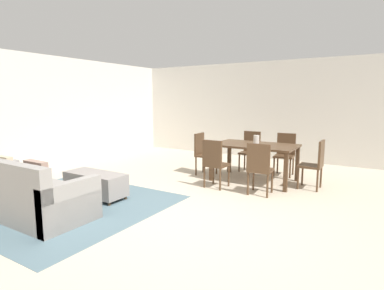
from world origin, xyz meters
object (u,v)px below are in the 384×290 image
object	(u,v)px
ottoman_table	(96,183)
dining_chair_near_right	(259,166)
dining_chair_near_left	(215,161)
dining_chair_far_right	(285,152)
couch	(23,195)
dining_chair_head_west	(203,151)
vase_centerpiece	(256,140)
dining_chair_far_left	(250,149)
dining_chair_head_east	(315,162)
dining_table	(255,149)

from	to	relation	value
ottoman_table	dining_chair_near_right	world-z (taller)	dining_chair_near_right
dining_chair_near_left	ottoman_table	bearing A→B (deg)	-132.90
dining_chair_near_left	dining_chair_far_right	distance (m)	1.93
couch	ottoman_table	distance (m)	1.12
dining_chair_head_west	vase_centerpiece	xyz separation A→B (m)	(1.22, 0.02, 0.33)
dining_chair_far_right	dining_chair_far_left	bearing A→B (deg)	-179.43
dining_chair_head_east	dining_chair_head_west	bearing A→B (deg)	-178.28
couch	dining_chair_far_right	xyz separation A→B (m)	(2.57, 4.40, 0.23)
dining_table	dining_chair_head_west	distance (m)	1.19
dining_chair_near_left	dining_chair_head_east	distance (m)	1.86
dining_chair_near_right	dining_chair_near_left	bearing A→B (deg)	-179.25
couch	dining_chair_head_west	world-z (taller)	dining_chair_head_west
couch	dining_chair_head_east	size ratio (longest dim) A/B	2.35
dining_chair_near_left	dining_chair_near_right	size ratio (longest dim) A/B	1.00
ottoman_table	dining_chair_near_left	world-z (taller)	dining_chair_near_left
dining_chair_head_west	vase_centerpiece	world-z (taller)	vase_centerpiece
dining_chair_head_east	dining_chair_far_right	bearing A→B (deg)	133.35
ottoman_table	dining_chair_head_east	world-z (taller)	dining_chair_head_east
dining_chair_near_left	dining_chair_head_west	xyz separation A→B (m)	(-0.73, 0.84, 0.00)
couch	dining_chair_far_left	bearing A→B (deg)	67.98
dining_table	dining_chair_near_right	xyz separation A→B (m)	(0.42, -0.87, -0.15)
ottoman_table	dining_chair_near_right	size ratio (longest dim) A/B	1.21
dining_chair_far_left	vase_centerpiece	xyz separation A→B (m)	(0.45, -0.87, 0.33)
dining_chair_near_left	dining_chair_head_west	distance (m)	1.11
dining_chair_near_left	dining_chair_head_east	world-z (taller)	same
dining_chair_far_left	vase_centerpiece	world-z (taller)	vase_centerpiece
dining_table	couch	bearing A→B (deg)	-121.67
dining_chair_near_right	dining_chair_head_east	bearing A→B (deg)	50.23
dining_chair_far_right	ottoman_table	bearing A→B (deg)	-124.78
dining_chair_head_east	dining_chair_head_west	world-z (taller)	same
dining_chair_far_right	dining_chair_head_east	bearing A→B (deg)	-46.65
dining_chair_far_right	dining_chair_head_east	size ratio (longest dim) A/B	1.00
dining_chair_near_right	dining_chair_far_right	bearing A→B (deg)	90.95
dining_chair_head_west	vase_centerpiece	size ratio (longest dim) A/B	4.87
dining_chair_near_left	dining_chair_head_west	size ratio (longest dim) A/B	1.00
dining_chair_head_east	dining_chair_head_west	size ratio (longest dim) A/B	1.00
dining_chair_far_left	vase_centerpiece	size ratio (longest dim) A/B	4.87
dining_chair_head_west	dining_chair_near_right	bearing A→B (deg)	-27.50
couch	dining_chair_near_left	distance (m)	3.18
dining_chair_head_west	dining_chair_far_right	bearing A→B (deg)	29.75
dining_table	dining_chair_head_east	world-z (taller)	dining_chair_head_east
couch	ottoman_table	world-z (taller)	couch
dining_table	dining_chair_head_east	distance (m)	1.18
ottoman_table	dining_chair_near_left	distance (m)	2.16
ottoman_table	dining_table	xyz separation A→B (m)	(1.91, 2.45, 0.43)
ottoman_table	dining_chair_head_east	distance (m)	3.96
couch	dining_chair_far_right	bearing A→B (deg)	59.65
dining_table	ottoman_table	bearing A→B (deg)	-127.86
ottoman_table	vase_centerpiece	world-z (taller)	vase_centerpiece
dining_chair_far_left	dining_chair_head_east	bearing A→B (deg)	-27.38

